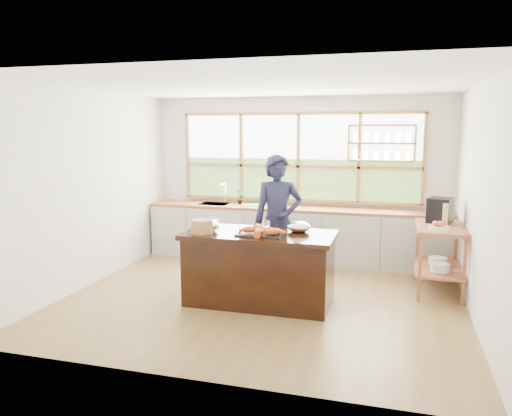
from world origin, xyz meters
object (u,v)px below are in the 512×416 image
at_px(espresso_machine, 440,210).
at_px(wicker_basket, 202,226).
at_px(cook, 278,221).
at_px(island, 259,268).

height_order(espresso_machine, wicker_basket, espresso_machine).
xyz_separation_m(cook, espresso_machine, (2.13, 0.60, 0.16)).
height_order(island, wicker_basket, wicker_basket).
distance_m(cook, espresso_machine, 2.22).
xyz_separation_m(espresso_machine, wicker_basket, (-2.86, -1.56, -0.09)).
bearing_deg(espresso_machine, island, -130.56).
distance_m(island, espresso_machine, 2.64).
height_order(cook, espresso_machine, cook).
relative_size(island, cook, 1.01).
distance_m(espresso_machine, wicker_basket, 3.26).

